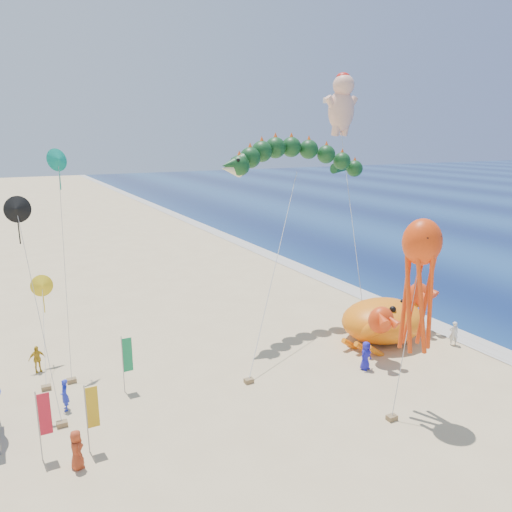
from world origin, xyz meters
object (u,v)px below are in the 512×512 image
Objects in this scene: dragon_kite at (295,163)px; cherub_kite at (342,103)px; crab_inflatable at (384,319)px; octopus_kite at (419,275)px.

cherub_kite is at bearing 29.91° from dragon_kite.
crab_inflatable is 17.99m from cherub_kite.
dragon_kite is at bearing -150.09° from cherub_kite.
dragon_kite is at bearing 118.94° from crab_inflatable.
crab_inflatable is 0.58× the size of dragon_kite.
octopus_kite is (-1.37, -13.49, -4.55)m from dragon_kite.
cherub_kite is (3.40, 10.09, 14.50)m from crab_inflatable.
octopus_kite is at bearing -95.82° from dragon_kite.
dragon_kite is 0.75× the size of cherub_kite.
crab_inflatable is 12.30m from dragon_kite.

